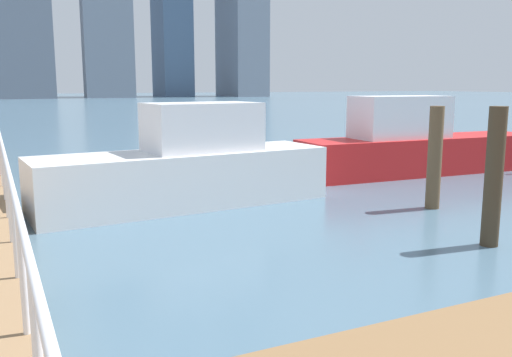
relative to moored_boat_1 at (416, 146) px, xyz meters
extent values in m
plane|color=slate|center=(-7.43, 1.46, -0.78)|extent=(300.00, 300.00, 0.00)
cylinder|color=white|center=(-10.58, -8.62, 0.15)|extent=(0.06, 0.06, 1.05)
cylinder|color=white|center=(-10.58, -7.10, 0.15)|extent=(0.06, 0.06, 1.05)
cylinder|color=white|center=(-10.58, -5.58, 0.15)|extent=(0.06, 0.06, 1.05)
cylinder|color=white|center=(-10.58, -4.05, 0.15)|extent=(0.06, 0.06, 1.05)
cylinder|color=white|center=(-10.58, -2.53, 0.15)|extent=(0.06, 0.06, 1.05)
cylinder|color=white|center=(-10.58, -1.01, 0.15)|extent=(0.06, 0.06, 1.05)
cylinder|color=white|center=(-10.58, 0.52, 0.15)|extent=(0.06, 0.06, 1.05)
cylinder|color=white|center=(-10.58, 2.04, 0.15)|extent=(0.06, 0.06, 1.05)
cylinder|color=white|center=(-10.58, -7.86, 0.67)|extent=(0.06, 28.94, 0.06)
cylinder|color=brown|center=(-2.76, -3.60, 0.25)|extent=(0.28, 0.28, 2.06)
cylinder|color=#473826|center=(-3.86, -6.00, 0.30)|extent=(0.27, 0.27, 2.16)
cube|color=red|center=(0.19, -0.01, -0.26)|extent=(7.41, 1.89, 1.02)
cube|color=white|center=(-0.60, 0.03, 0.82)|extent=(2.69, 1.38, 1.15)
cube|color=white|center=(-7.22, -1.16, -0.22)|extent=(6.19, 2.16, 1.12)
cube|color=white|center=(-6.79, -1.12, 0.84)|extent=(2.37, 1.52, 0.99)
camera|label=1|loc=(-10.73, -11.87, 1.71)|focal=38.57mm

